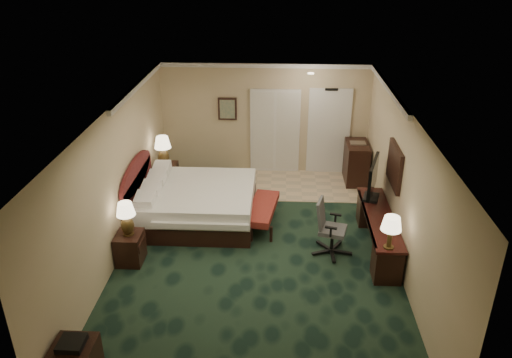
{
  "coord_description": "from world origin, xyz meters",
  "views": [
    {
      "loc": [
        0.37,
        -7.76,
        5.19
      ],
      "look_at": [
        -0.05,
        0.6,
        1.23
      ],
      "focal_mm": 35.0,
      "sensor_mm": 36.0,
      "label": 1
    }
  ],
  "objects_px": {
    "lamp_near": "(127,219)",
    "minibar": "(356,163)",
    "bed": "(198,204)",
    "lamp_far": "(163,151)",
    "desk_chair": "(333,228)",
    "nightstand_near": "(130,248)",
    "desk": "(378,232)",
    "nightstand_far": "(166,178)",
    "tv": "(373,180)",
    "bed_bench": "(262,215)"
  },
  "relations": [
    {
      "from": "nightstand_near",
      "to": "tv",
      "type": "distance_m",
      "value": 4.7
    },
    {
      "from": "bed_bench",
      "to": "tv",
      "type": "height_order",
      "value": "tv"
    },
    {
      "from": "tv",
      "to": "bed",
      "type": "bearing_deg",
      "value": -166.63
    },
    {
      "from": "nightstand_near",
      "to": "bed_bench",
      "type": "distance_m",
      "value": 2.69
    },
    {
      "from": "bed",
      "to": "desk_chair",
      "type": "xyz_separation_m",
      "value": [
        2.64,
        -1.1,
        0.17
      ]
    },
    {
      "from": "bed_bench",
      "to": "minibar",
      "type": "distance_m",
      "value": 3.09
    },
    {
      "from": "nightstand_far",
      "to": "tv",
      "type": "relative_size",
      "value": 0.63
    },
    {
      "from": "tv",
      "to": "nightstand_near",
      "type": "bearing_deg",
      "value": -146.09
    },
    {
      "from": "nightstand_near",
      "to": "bed",
      "type": "bearing_deg",
      "value": 57.81
    },
    {
      "from": "desk_chair",
      "to": "nightstand_far",
      "type": "bearing_deg",
      "value": 161.39
    },
    {
      "from": "bed",
      "to": "tv",
      "type": "relative_size",
      "value": 2.21
    },
    {
      "from": "bed_bench",
      "to": "tv",
      "type": "bearing_deg",
      "value": 7.81
    },
    {
      "from": "nightstand_far",
      "to": "lamp_far",
      "type": "distance_m",
      "value": 0.67
    },
    {
      "from": "lamp_far",
      "to": "desk",
      "type": "xyz_separation_m",
      "value": [
        4.45,
        -2.16,
        -0.65
      ]
    },
    {
      "from": "bed",
      "to": "lamp_far",
      "type": "distance_m",
      "value": 1.7
    },
    {
      "from": "nightstand_far",
      "to": "bed_bench",
      "type": "distance_m",
      "value": 2.7
    },
    {
      "from": "bed",
      "to": "lamp_far",
      "type": "height_order",
      "value": "lamp_far"
    },
    {
      "from": "bed",
      "to": "nightstand_far",
      "type": "xyz_separation_m",
      "value": [
        -0.95,
        1.26,
        -0.03
      ]
    },
    {
      "from": "bed",
      "to": "minibar",
      "type": "distance_m",
      "value": 4.01
    },
    {
      "from": "bed_bench",
      "to": "desk_chair",
      "type": "distance_m",
      "value": 1.63
    },
    {
      "from": "desk",
      "to": "lamp_far",
      "type": "bearing_deg",
      "value": 154.12
    },
    {
      "from": "bed_bench",
      "to": "lamp_far",
      "type": "bearing_deg",
      "value": 155.89
    },
    {
      "from": "minibar",
      "to": "tv",
      "type": "bearing_deg",
      "value": -90.65
    },
    {
      "from": "minibar",
      "to": "bed",
      "type": "bearing_deg",
      "value": -149.8
    },
    {
      "from": "desk",
      "to": "tv",
      "type": "relative_size",
      "value": 2.32
    },
    {
      "from": "lamp_near",
      "to": "lamp_far",
      "type": "xyz_separation_m",
      "value": [
        0.03,
        2.81,
        0.12
      ]
    },
    {
      "from": "bed",
      "to": "lamp_near",
      "type": "bearing_deg",
      "value": -122.28
    },
    {
      "from": "bed",
      "to": "minibar",
      "type": "bearing_deg",
      "value": 30.2
    },
    {
      "from": "lamp_near",
      "to": "desk",
      "type": "xyz_separation_m",
      "value": [
        4.48,
        0.65,
        -0.53
      ]
    },
    {
      "from": "tv",
      "to": "bed_bench",
      "type": "bearing_deg",
      "value": -163.57
    },
    {
      "from": "minibar",
      "to": "bed_bench",
      "type": "bearing_deg",
      "value": -134.09
    },
    {
      "from": "bed_bench",
      "to": "desk",
      "type": "relative_size",
      "value": 0.58
    },
    {
      "from": "lamp_far",
      "to": "lamp_near",
      "type": "bearing_deg",
      "value": -90.58
    },
    {
      "from": "bed",
      "to": "nightstand_far",
      "type": "distance_m",
      "value": 1.58
    },
    {
      "from": "lamp_near",
      "to": "minibar",
      "type": "relative_size",
      "value": 0.65
    },
    {
      "from": "nightstand_far",
      "to": "minibar",
      "type": "xyz_separation_m",
      "value": [
        4.42,
        0.75,
        0.16
      ]
    },
    {
      "from": "bed_bench",
      "to": "desk_chair",
      "type": "relative_size",
      "value": 1.31
    },
    {
      "from": "desk",
      "to": "tv",
      "type": "distance_m",
      "value": 1.02
    },
    {
      "from": "desk_chair",
      "to": "desk",
      "type": "bearing_deg",
      "value": 27.6
    },
    {
      "from": "lamp_near",
      "to": "lamp_far",
      "type": "distance_m",
      "value": 2.81
    },
    {
      "from": "lamp_far",
      "to": "desk",
      "type": "distance_m",
      "value": 4.99
    },
    {
      "from": "lamp_far",
      "to": "bed_bench",
      "type": "relative_size",
      "value": 0.5
    },
    {
      "from": "lamp_near",
      "to": "tv",
      "type": "xyz_separation_m",
      "value": [
        4.42,
        1.35,
        0.21
      ]
    },
    {
      "from": "nightstand_near",
      "to": "tv",
      "type": "height_order",
      "value": "tv"
    },
    {
      "from": "nightstand_near",
      "to": "desk_chair",
      "type": "xyz_separation_m",
      "value": [
        3.62,
        0.46,
        0.25
      ]
    },
    {
      "from": "lamp_near",
      "to": "lamp_far",
      "type": "bearing_deg",
      "value": 89.42
    },
    {
      "from": "nightstand_near",
      "to": "desk_chair",
      "type": "relative_size",
      "value": 0.53
    },
    {
      "from": "bed",
      "to": "nightstand_far",
      "type": "relative_size",
      "value": 3.49
    },
    {
      "from": "nightstand_far",
      "to": "desk_chair",
      "type": "xyz_separation_m",
      "value": [
        3.59,
        -2.37,
        0.2
      ]
    },
    {
      "from": "nightstand_near",
      "to": "minibar",
      "type": "bearing_deg",
      "value": 38.85
    }
  ]
}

